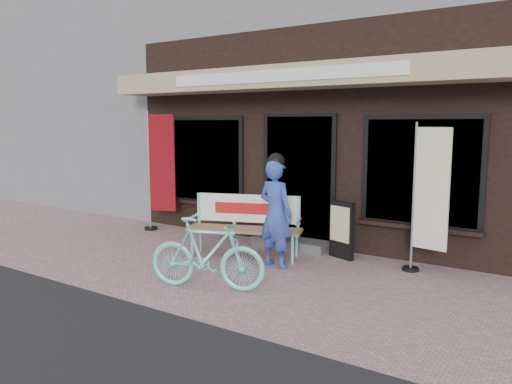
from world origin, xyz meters
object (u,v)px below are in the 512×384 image
Objects in this scene: bicycle at (207,254)px; nobori_cream at (428,197)px; nobori_red at (160,170)px; person at (276,211)px; bench at (246,221)px; menu_stand at (342,229)px.

bicycle is 3.05m from nobori_cream.
nobori_red is 1.10× the size of nobori_cream.
nobori_cream reaches higher than person.
nobori_cream is (2.09, 2.14, 0.62)m from bicycle.
person is 1.37m from bicycle.
bicycle is (-0.20, -1.31, -0.36)m from person.
nobori_red is at bearing -171.51° from nobori_cream.
bench is 1.10× the size of person.
nobori_cream is at bearing -18.34° from nobori_red.
person is 1.16m from menu_stand.
bench is 0.87× the size of nobori_cream.
nobori_cream reaches higher than bicycle.
menu_stand is (3.70, 0.06, -0.72)m from nobori_red.
person is at bearing -27.42° from bicycle.
bench is 2.56m from nobori_red.
nobori_cream is at bearing 15.16° from menu_stand.
bicycle is 3.69m from nobori_red.
nobori_cream is at bearing -6.99° from bench.
menu_stand is at bearing 65.93° from person.
bench is 1.62m from bicycle.
bench is at bearing -32.60° from nobori_red.
person is (0.68, -0.24, 0.25)m from bench.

